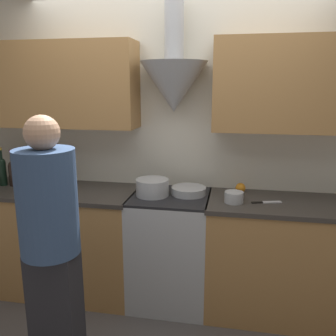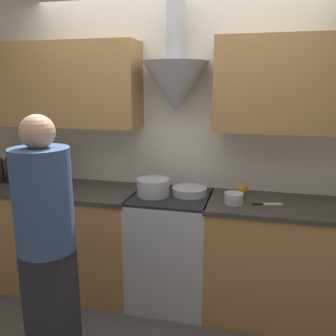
{
  "view_description": "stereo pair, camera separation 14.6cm",
  "coord_description": "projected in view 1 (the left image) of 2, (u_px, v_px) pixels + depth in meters",
  "views": [
    {
      "loc": [
        0.49,
        -2.36,
        1.8
      ],
      "look_at": [
        0.0,
        0.23,
        1.18
      ],
      "focal_mm": 38.0,
      "sensor_mm": 36.0,
      "label": 1
    },
    {
      "loc": [
        0.63,
        -2.33,
        1.8
      ],
      "look_at": [
        0.0,
        0.23,
        1.18
      ],
      "focal_mm": 38.0,
      "sensor_mm": 36.0,
      "label": 2
    }
  ],
  "objects": [
    {
      "name": "ground_plane",
      "position": [
        163.0,
        323.0,
        2.76
      ],
      "size": [
        12.0,
        12.0,
        0.0
      ],
      "primitive_type": "plane",
      "color": "#4C4744"
    },
    {
      "name": "wall_back",
      "position": [
        168.0,
        124.0,
        3.0
      ],
      "size": [
        8.4,
        0.53,
        2.6
      ],
      "color": "silver",
      "rests_on": "ground_plane"
    },
    {
      "name": "counter_left",
      "position": [
        50.0,
        239.0,
        3.16
      ],
      "size": [
        1.58,
        0.62,
        0.93
      ],
      "color": "#B27F47",
      "rests_on": "ground_plane"
    },
    {
      "name": "counter_right",
      "position": [
        283.0,
        258.0,
        2.8
      ],
      "size": [
        1.21,
        0.62,
        0.93
      ],
      "color": "#B27F47",
      "rests_on": "ground_plane"
    },
    {
      "name": "stove_range",
      "position": [
        170.0,
        248.0,
        2.97
      ],
      "size": [
        0.63,
        0.6,
        0.93
      ],
      "color": "#B7BABC",
      "rests_on": "ground_plane"
    },
    {
      "name": "wine_bottle_3",
      "position": [
        2.0,
        170.0,
        3.12
      ],
      "size": [
        0.07,
        0.07,
        0.34
      ],
      "color": "black",
      "rests_on": "counter_left"
    },
    {
      "name": "wine_bottle_4",
      "position": [
        13.0,
        172.0,
        3.12
      ],
      "size": [
        0.08,
        0.08,
        0.32
      ],
      "color": "black",
      "rests_on": "counter_left"
    },
    {
      "name": "wine_bottle_5",
      "position": [
        25.0,
        172.0,
        3.1
      ],
      "size": [
        0.07,
        0.07,
        0.32
      ],
      "color": "black",
      "rests_on": "counter_left"
    },
    {
      "name": "wine_bottle_6",
      "position": [
        35.0,
        172.0,
        3.09
      ],
      "size": [
        0.08,
        0.08,
        0.33
      ],
      "color": "black",
      "rests_on": "counter_left"
    },
    {
      "name": "wine_bottle_7",
      "position": [
        45.0,
        172.0,
        3.05
      ],
      "size": [
        0.07,
        0.07,
        0.35
      ],
      "color": "black",
      "rests_on": "counter_left"
    },
    {
      "name": "wine_bottle_8",
      "position": [
        55.0,
        173.0,
        3.04
      ],
      "size": [
        0.07,
        0.07,
        0.32
      ],
      "color": "black",
      "rests_on": "counter_left"
    },
    {
      "name": "stock_pot",
      "position": [
        152.0,
        187.0,
        2.85
      ],
      "size": [
        0.26,
        0.26,
        0.13
      ],
      "color": "#B7BABC",
      "rests_on": "stove_range"
    },
    {
      "name": "mixing_bowl",
      "position": [
        189.0,
        191.0,
        2.88
      ],
      "size": [
        0.28,
        0.28,
        0.06
      ],
      "color": "#B7BABC",
      "rests_on": "stove_range"
    },
    {
      "name": "orange_fruit",
      "position": [
        240.0,
        188.0,
        2.92
      ],
      "size": [
        0.08,
        0.08,
        0.08
      ],
      "color": "orange",
      "rests_on": "counter_right"
    },
    {
      "name": "saucepan",
      "position": [
        234.0,
        197.0,
        2.68
      ],
      "size": [
        0.14,
        0.14,
        0.08
      ],
      "color": "#B7BABC",
      "rests_on": "counter_right"
    },
    {
      "name": "chefs_knife",
      "position": [
        267.0,
        202.0,
        2.68
      ],
      "size": [
        0.23,
        0.09,
        0.01
      ],
      "rotation": [
        0.0,
        0.0,
        0.27
      ],
      "color": "silver",
      "rests_on": "counter_right"
    },
    {
      "name": "person_foreground_left",
      "position": [
        51.0,
        242.0,
        2.07
      ],
      "size": [
        0.34,
        0.34,
        1.65
      ],
      "color": "#28282D",
      "rests_on": "ground_plane"
    }
  ]
}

